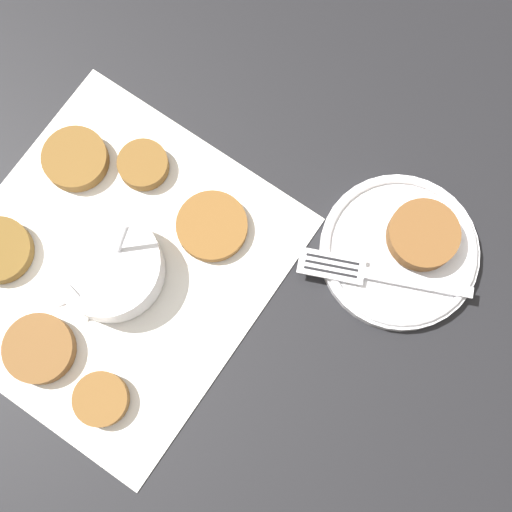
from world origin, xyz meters
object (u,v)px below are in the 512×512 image
object	(u,v)px
fritter_on_plate	(423,235)
fork	(366,273)
sauce_bowl	(109,268)
serving_plate	(399,251)

from	to	relation	value
fritter_on_plate	fork	world-z (taller)	fritter_on_plate
sauce_bowl	fritter_on_plate	size ratio (longest dim) A/B	1.64
serving_plate	fritter_on_plate	bearing A→B (deg)	166.43
serving_plate	fork	bearing A→B (deg)	-10.12
fritter_on_plate	serving_plate	bearing A→B (deg)	-13.57
fork	fritter_on_plate	bearing A→B (deg)	168.68
fork	serving_plate	bearing A→B (deg)	169.88
sauce_bowl	fritter_on_plate	world-z (taller)	sauce_bowl
fritter_on_plate	fork	bearing A→B (deg)	-11.32
serving_plate	fritter_on_plate	world-z (taller)	fritter_on_plate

